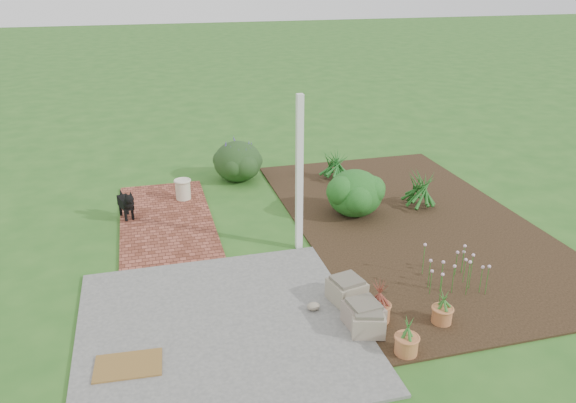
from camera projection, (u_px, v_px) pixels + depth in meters
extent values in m
plane|color=#275A1C|center=(282.00, 253.00, 8.91)|extent=(80.00, 80.00, 0.00)
cube|color=#595956|center=(221.00, 327.00, 7.04)|extent=(3.50, 3.50, 0.04)
cube|color=brown|center=(166.00, 219.00, 10.05)|extent=(1.60, 3.50, 0.04)
cube|color=black|center=(412.00, 222.00, 9.94)|extent=(4.00, 7.00, 0.03)
cube|color=white|center=(299.00, 175.00, 8.58)|extent=(0.10, 0.10, 2.50)
cube|color=gray|center=(363.00, 315.00, 7.00)|extent=(0.47, 0.47, 0.28)
cube|color=gray|center=(367.00, 322.00, 6.88)|extent=(0.50, 0.50, 0.27)
cube|color=gray|center=(347.00, 291.00, 7.52)|extent=(0.51, 0.51, 0.29)
cube|color=brown|center=(128.00, 365.00, 6.31)|extent=(0.78, 0.53, 0.02)
cube|color=black|center=(125.00, 202.00, 9.96)|extent=(0.29, 0.44, 0.18)
cylinder|color=black|center=(126.00, 216.00, 9.89)|extent=(0.05, 0.05, 0.20)
cylinder|color=black|center=(133.00, 214.00, 9.95)|extent=(0.05, 0.05, 0.20)
cylinder|color=black|center=(121.00, 210.00, 10.11)|extent=(0.05, 0.05, 0.20)
cylinder|color=black|center=(127.00, 209.00, 10.17)|extent=(0.05, 0.05, 0.20)
sphere|color=black|center=(129.00, 199.00, 9.71)|extent=(0.17, 0.17, 0.17)
cone|color=black|center=(121.00, 192.00, 10.07)|extent=(0.10, 0.14, 0.15)
cylinder|color=beige|center=(183.00, 189.00, 10.81)|extent=(0.35, 0.35, 0.38)
ellipsoid|color=#0C370A|center=(355.00, 192.00, 10.09)|extent=(1.06, 1.06, 0.85)
cylinder|color=#A16036|center=(378.00, 312.00, 7.11)|extent=(0.29, 0.29, 0.24)
cylinder|color=#B16A3B|center=(442.00, 315.00, 7.08)|extent=(0.32, 0.32, 0.21)
cylinder|color=#B1683C|center=(406.00, 345.00, 6.51)|extent=(0.32, 0.32, 0.23)
ellipsoid|color=black|center=(238.00, 160.00, 11.81)|extent=(1.30, 1.30, 0.86)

